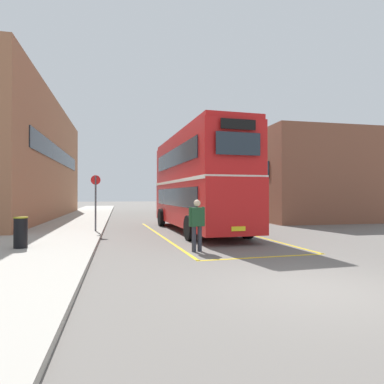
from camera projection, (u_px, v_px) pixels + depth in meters
ground_plane at (182, 224)px, 20.52m from camera, size 135.60×135.60×0.00m
sidewalk_left at (75, 222)px, 21.50m from camera, size 4.00×57.60×0.14m
brick_building_left at (14, 160)px, 24.25m from camera, size 6.23×22.54×8.55m
depot_building_right at (283, 179)px, 26.99m from camera, size 7.22×13.59×6.15m
double_decker_bus at (197, 181)px, 16.64m from camera, size 3.15×10.31×4.75m
single_deck_bus at (195, 196)px, 33.42m from camera, size 3.15×9.90×3.02m
pedestrian_boarding at (197, 222)px, 10.75m from camera, size 0.54×0.35×1.66m
litter_bin at (21, 232)px, 10.58m from camera, size 0.43×0.43×0.98m
bus_stop_sign at (96, 197)px, 15.54m from camera, size 0.44×0.08×2.57m
bay_marking_yellow at (208, 236)px, 14.78m from camera, size 4.78×12.42×0.01m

